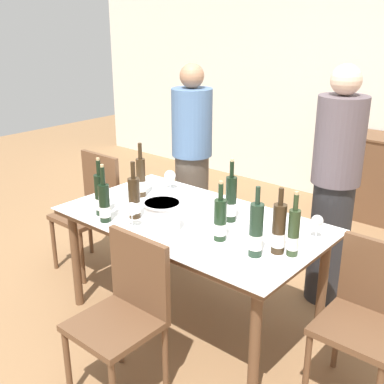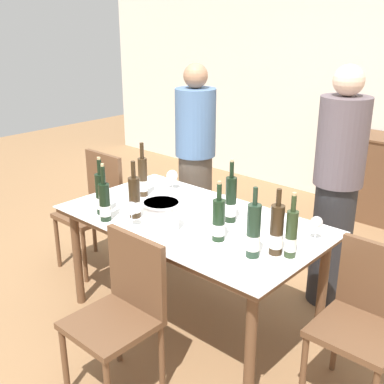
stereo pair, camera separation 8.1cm
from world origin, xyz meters
The scene contains 21 objects.
ground_plane centered at (0.00, 0.00, 0.00)m, with size 12.00×12.00×0.00m, color olive.
back_wall centered at (0.00, 2.87, 1.40)m, with size 8.00×0.10×2.80m.
dining_table centered at (0.00, 0.00, 0.68)m, with size 1.69×0.96×0.76m.
ice_bucket centered at (-0.02, -0.25, 0.85)m, with size 0.22×0.22×0.18m.
wine_bottle_0 centered at (0.73, -0.03, 0.88)m, with size 0.06×0.06×0.36m.
wine_bottle_1 centered at (-0.54, 0.08, 0.89)m, with size 0.07×0.07×0.39m.
wine_bottle_2 centered at (0.66, -0.05, 0.89)m, with size 0.08×0.08×0.37m.
wine_bottle_3 centered at (-0.29, -0.22, 0.88)m, with size 0.08×0.08×0.37m.
wine_bottle_4 centered at (-0.39, -0.38, 0.88)m, with size 0.07×0.07×0.37m.
wine_bottle_5 centered at (0.58, -0.16, 0.90)m, with size 0.08×0.08×0.39m.
wine_bottle_6 centered at (0.21, 0.13, 0.90)m, with size 0.07×0.07×0.41m.
wine_bottle_7 centered at (0.32, -0.13, 0.88)m, with size 0.07×0.07×0.36m.
wine_bottle_8 centered at (-0.49, -0.33, 0.89)m, with size 0.07×0.07×0.38m.
wine_glass_0 centered at (-0.19, -0.33, 0.87)m, with size 0.08×0.08×0.16m.
wine_glass_1 centered at (-0.49, 0.32, 0.85)m, with size 0.09×0.09×0.14m.
wine_glass_2 centered at (0.74, 0.24, 0.86)m, with size 0.07×0.07×0.15m.
chair_near_front centered at (0.14, -0.71, 0.52)m, with size 0.42×0.42×0.89m.
chair_right_end centered at (1.14, 0.08, 0.52)m, with size 0.42×0.42×0.88m.
chair_left_end centered at (-1.14, 0.09, 0.54)m, with size 0.42×0.42×0.93m.
person_host centered at (-0.65, 0.77, 0.82)m, with size 0.33×0.33×1.63m.
person_guest_left centered at (0.56, 0.85, 0.85)m, with size 0.33×0.33×1.69m.
Camera 1 is at (1.82, -2.15, 1.97)m, focal length 45.00 mm.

